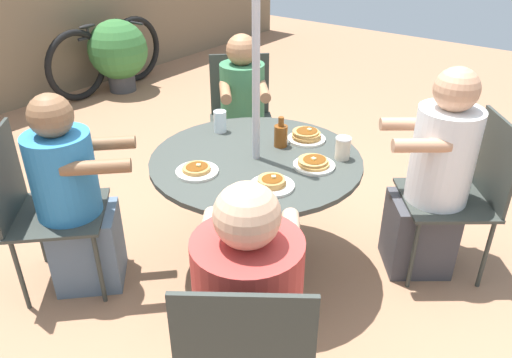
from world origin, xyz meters
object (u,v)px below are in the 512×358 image
Objects in this scene: diner_west at (248,322)px; coffee_cup at (343,148)px; patio_chair_south at (38,203)px; diner_south at (75,203)px; diner_east at (243,120)px; pancake_plate_c at (314,164)px; patio_chair_west at (246,356)px; patio_chair_east at (241,111)px; drinking_glass_a at (220,121)px; patio_table at (256,182)px; potted_shrub at (118,52)px; bicycle at (108,56)px; syrup_bottle at (281,135)px; patio_chair_north at (465,188)px; pancake_plate_a at (306,136)px; pancake_plate_b at (197,170)px; pancake_plate_d at (272,184)px; diner_north at (433,183)px.

diner_west is 1.09m from coffee_cup.
patio_chair_south is 0.18m from diner_south.
diner_east reaches higher than pancake_plate_c.
patio_chair_west is 1.10m from pancake_plate_c.
patio_chair_east is 0.83m from drinking_glass_a.
patio_table is 1.42× the size of potted_shrub.
bicycle is (1.37, 2.82, -0.39)m from drinking_glass_a.
patio_chair_east and patio_chair_south have the same top height.
diner_east is 2.08m from patio_chair_west.
diner_south is at bearing 140.91° from syrup_bottle.
patio_chair_west is (-0.26, -1.33, 0.01)m from diner_south.
potted_shrub is at bearing 40.08° from patio_chair_north.
bicycle is at bearing -178.61° from patio_chair_south.
pancake_plate_a is (0.34, -0.09, 0.17)m from patio_table.
syrup_bottle reaches higher than bicycle.
patio_table is at bearing 164.51° from pancake_plate_a.
diner_west is at bearing -124.46° from pancake_plate_b.
diner_west is 1.42× the size of potted_shrub.
pancake_plate_b is 1.70× the size of drinking_glass_a.
patio_chair_west is 0.19m from diner_west.
diner_south is 1.23m from diner_west.
bicycle is at bearing 70.61° from coffee_cup.
pancake_plate_b is at bearing -152.55° from drinking_glass_a.
patio_chair_north reaches higher than pancake_plate_d.
pancake_plate_b is at bearing 76.45° from patio_chair_east.
diner_west is at bearing 90.00° from patio_chair_west.
syrup_bottle reaches higher than pancake_plate_a.
syrup_bottle is at bearing 96.37° from diner_south.
pancake_plate_d is at bearing -164.77° from pancake_plate_a.
pancake_plate_c is at bearing 97.14° from patio_chair_north.
bicycle is at bearing 67.83° from pancake_plate_c.
pancake_plate_b is 0.58m from pancake_plate_c.
patio_chair_east is at bearing -107.63° from potted_shrub.
pancake_plate_c is (0.09, -0.29, 0.16)m from patio_table.
pancake_plate_b is (-1.00, 1.03, 0.20)m from patio_chair_north.
patio_chair_east is (0.25, 1.53, -0.03)m from diner_north.
diner_north is 1.27m from pancake_plate_b.
pancake_plate_d is (-0.20, -0.24, 0.16)m from patio_table.
pancake_plate_a is (1.12, 0.45, 0.24)m from diner_west.
diner_west reaches higher than pancake_plate_c.
patio_chair_south is (-1.38, 1.57, -0.03)m from diner_north.
pancake_plate_d is 1.70× the size of drinking_glass_a.
patio_chair_north and patio_chair_south have the same top height.
patio_chair_east reaches higher than pancake_plate_d.
patio_chair_east and patio_chair_west have the same top height.
drinking_glass_a reaches higher than pancake_plate_d.
diner_west is at bearing 86.37° from diner_east.
diner_north is (0.58, -0.76, -0.01)m from patio_table.
pancake_plate_d is at bearing -129.38° from patio_table.
patio_chair_north is 4.32× the size of pancake_plate_a.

